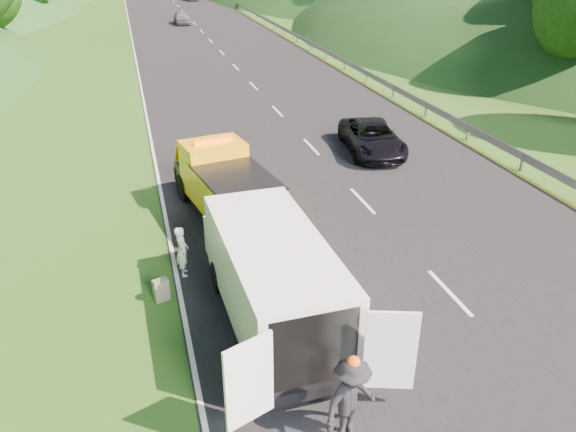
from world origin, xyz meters
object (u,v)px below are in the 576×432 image
object	(u,v)px
tow_truck	(225,183)
child	(276,309)
suitcase	(161,290)
passing_suv	(371,152)
white_van	(272,275)
woman	(184,274)

from	to	relation	value
tow_truck	child	size ratio (longest dim) A/B	6.12
child	suitcase	bearing A→B (deg)	-152.24
tow_truck	suitcase	xyz separation A→B (m)	(-2.49, -4.52, -0.86)
child	suitcase	xyz separation A→B (m)	(-2.75, 1.17, 0.31)
child	passing_suv	xyz separation A→B (m)	(6.94, 10.09, 0.00)
suitcase	tow_truck	bearing A→B (deg)	61.09
white_van	child	size ratio (longest dim) A/B	7.19
tow_truck	woman	bearing A→B (deg)	-128.29
tow_truck	passing_suv	bearing A→B (deg)	20.88
tow_truck	white_van	bearing A→B (deg)	-100.14
suitcase	passing_suv	world-z (taller)	passing_suv
white_van	woman	xyz separation A→B (m)	(-1.85, 2.76, -1.36)
tow_truck	woman	size ratio (longest dim) A/B	3.97
tow_truck	white_van	xyz separation A→B (m)	(0.04, -6.19, 0.19)
tow_truck	woman	world-z (taller)	tow_truck
white_van	woman	size ratio (longest dim) A/B	4.67
white_van	child	distance (m)	1.47
child	passing_suv	bearing A→B (deg)	106.33
woman	passing_suv	world-z (taller)	woman
woman	suitcase	size ratio (longest dim) A/B	2.37
tow_truck	passing_suv	size ratio (longest dim) A/B	1.23
child	suitcase	distance (m)	3.01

